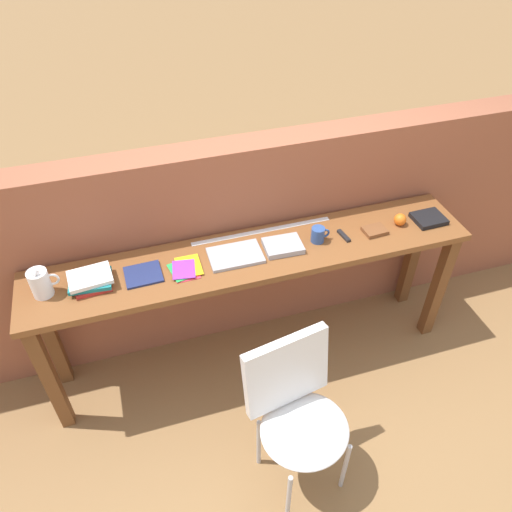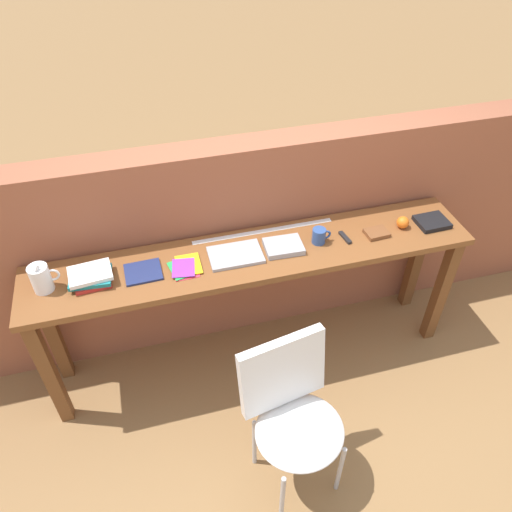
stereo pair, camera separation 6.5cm
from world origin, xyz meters
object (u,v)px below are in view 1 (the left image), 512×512
at_px(chair_white_moulded, 298,410).
at_px(multitool_folded, 344,236).
at_px(book_stack_leftmost, 91,280).
at_px(leather_journal_brown, 375,231).
at_px(sports_ball_small, 400,220).
at_px(book_repair_rightmost, 429,219).
at_px(book_open_centre, 235,255).
at_px(magazine_cycling, 143,274).
at_px(mug, 318,235).
at_px(pitcher_white, 41,283).
at_px(pamphlet_pile_colourful, 185,269).

relative_size(chair_white_moulded, multitool_folded, 8.10).
bearing_deg(chair_white_moulded, multitool_folded, 54.37).
bearing_deg(book_stack_leftmost, leather_journal_brown, -1.20).
bearing_deg(leather_journal_brown, book_stack_leftmost, 175.27).
distance_m(book_stack_leftmost, sports_ball_small, 1.76).
xyz_separation_m(multitool_folded, book_repair_rightmost, (0.55, -0.01, 0.01)).
relative_size(book_stack_leftmost, book_open_centre, 0.79).
xyz_separation_m(magazine_cycling, mug, (0.98, -0.00, 0.04)).
distance_m(book_stack_leftmost, magazine_cycling, 0.26).
xyz_separation_m(pitcher_white, book_open_centre, (0.99, -0.01, -0.07)).
distance_m(book_open_centre, mug, 0.48).
relative_size(multitool_folded, sports_ball_small, 1.53).
bearing_deg(sports_ball_small, pamphlet_pile_colourful, -179.12).
xyz_separation_m(book_stack_leftmost, multitool_folded, (1.40, -0.02, -0.03)).
relative_size(chair_white_moulded, magazine_cycling, 4.68).
height_order(magazine_cycling, mug, mug).
xyz_separation_m(magazine_cycling, multitool_folded, (1.14, -0.02, 0.00)).
bearing_deg(magazine_cycling, book_open_centre, -1.51).
relative_size(pamphlet_pile_colourful, sports_ball_small, 2.64).
distance_m(pitcher_white, sports_ball_small, 1.99).
bearing_deg(magazine_cycling, pamphlet_pile_colourful, -7.92).
bearing_deg(multitool_folded, sports_ball_small, 1.61).
xyz_separation_m(pamphlet_pile_colourful, book_repair_rightmost, (1.47, 0.00, 0.01)).
xyz_separation_m(multitool_folded, sports_ball_small, (0.36, 0.01, 0.03)).
relative_size(multitool_folded, book_repair_rightmost, 0.61).
xyz_separation_m(book_stack_leftmost, pamphlet_pile_colourful, (0.48, -0.03, -0.03)).
relative_size(pitcher_white, book_stack_leftmost, 0.80).
xyz_separation_m(chair_white_moulded, leather_journal_brown, (0.74, 0.75, 0.37)).
relative_size(chair_white_moulded, pitcher_white, 4.85).
xyz_separation_m(pitcher_white, mug, (1.48, -0.01, -0.03)).
distance_m(chair_white_moulded, book_open_centre, 0.87).
height_order(chair_white_moulded, book_repair_rightmost, book_repair_rightmost).
relative_size(multitool_folded, leather_journal_brown, 0.85).
xyz_separation_m(pitcher_white, sports_ball_small, (1.99, -0.01, -0.04)).
xyz_separation_m(mug, leather_journal_brown, (0.34, -0.02, -0.03)).
bearing_deg(mug, leather_journal_brown, -4.05).
distance_m(leather_journal_brown, book_repair_rightmost, 0.36).
height_order(magazine_cycling, pamphlet_pile_colourful, pamphlet_pile_colourful).
bearing_deg(pitcher_white, pamphlet_pile_colourful, -2.69).
distance_m(magazine_cycling, book_open_centre, 0.50).
bearing_deg(leather_journal_brown, pamphlet_pile_colourful, 176.26).
distance_m(magazine_cycling, book_repair_rightmost, 1.69).
bearing_deg(book_stack_leftmost, book_repair_rightmost, -0.78).
bearing_deg(chair_white_moulded, book_open_centre, 96.37).
height_order(pamphlet_pile_colourful, sports_ball_small, sports_ball_small).
bearing_deg(multitool_folded, book_open_centre, 178.64).
height_order(pamphlet_pile_colourful, book_repair_rightmost, book_repair_rightmost).
bearing_deg(magazine_cycling, sports_ball_small, -1.71).
bearing_deg(pamphlet_pile_colourful, book_repair_rightmost, 0.10).
bearing_deg(pamphlet_pile_colourful, leather_journal_brown, -0.21).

